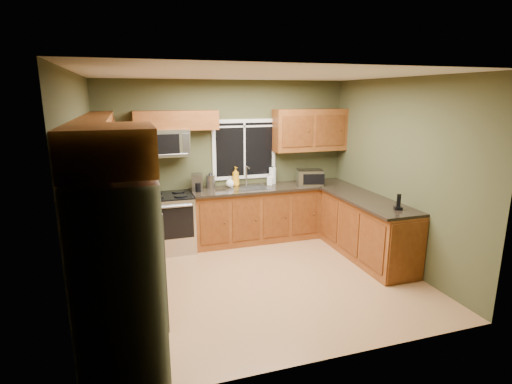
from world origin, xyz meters
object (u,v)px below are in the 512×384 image
kettle (211,181)px  soap_bottle_c (230,182)px  paper_towel_roll (273,176)px  microwave (164,143)px  soap_bottle_a (236,176)px  refrigerator (120,276)px  cordless_phone (398,205)px  toaster_oven (310,178)px  range (169,222)px  coffee_maker (197,183)px  soap_bottle_b (270,179)px

kettle → soap_bottle_c: kettle is taller
paper_towel_roll → soap_bottle_c: (-0.78, -0.04, -0.05)m
microwave → paper_towel_roll: 1.94m
paper_towel_roll → soap_bottle_a: size_ratio=0.94×
kettle → refrigerator: bearing=-115.6°
soap_bottle_a → cordless_phone: bearing=-50.3°
microwave → toaster_oven: microwave is taller
toaster_oven → refrigerator: bearing=-139.2°
refrigerator → soap_bottle_c: refrigerator is taller
refrigerator → range: size_ratio=1.92×
soap_bottle_a → range: bearing=-168.8°
coffee_maker → cordless_phone: 3.09m
range → soap_bottle_c: bearing=9.1°
microwave → kettle: size_ratio=2.76×
coffee_maker → soap_bottle_c: coffee_maker is taller
paper_towel_roll → cordless_phone: bearing=-62.7°
toaster_oven → paper_towel_roll: paper_towel_roll is taller
refrigerator → soap_bottle_b: size_ratio=8.76×
microwave → soap_bottle_b: (1.75, -0.01, -0.69)m
soap_bottle_a → soap_bottle_c: soap_bottle_a is taller
range → coffee_maker: size_ratio=3.37×
range → soap_bottle_c: size_ratio=5.20×
range → soap_bottle_a: 1.35m
toaster_oven → microwave: bearing=174.3°
paper_towel_roll → cordless_phone: paper_towel_roll is taller
toaster_oven → coffee_maker: coffee_maker is taller
soap_bottle_a → soap_bottle_b: bearing=-10.1°
microwave → paper_towel_roll: bearing=2.3°
microwave → cordless_phone: bearing=-34.5°
microwave → refrigerator: bearing=-103.3°
microwave → soap_bottle_a: microwave is taller
refrigerator → soap_bottle_b: bearing=49.9°
coffee_maker → soap_bottle_a: bearing=13.1°
refrigerator → coffee_maker: size_ratio=6.46×
refrigerator → coffee_maker: bearing=67.6°
paper_towel_roll → microwave: bearing=-177.7°
kettle → paper_towel_roll: size_ratio=0.89×
range → toaster_oven: (2.40, -0.10, 0.60)m
toaster_oven → coffee_maker: size_ratio=1.77×
toaster_oven → kettle: (-1.68, 0.28, -0.01)m
range → coffee_maker: coffee_maker is taller
microwave → soap_bottle_a: size_ratio=2.31×
range → soap_bottle_c: soap_bottle_c is taller
microwave → paper_towel_roll: size_ratio=2.45×
refrigerator → range: 2.89m
kettle → paper_towel_roll: (1.11, 0.03, 0.01)m
soap_bottle_c → cordless_phone: bearing=-47.6°
refrigerator → coffee_maker: 3.08m
range → soap_bottle_c: (1.05, 0.17, 0.56)m
kettle → toaster_oven: bearing=-9.6°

